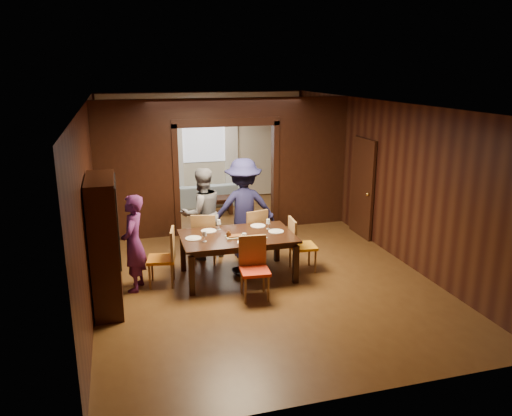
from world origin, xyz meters
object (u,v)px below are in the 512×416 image
object	(u,v)px
dining_table	(238,256)
chair_right	(303,245)
chair_far_l	(205,237)
chair_near	(255,269)
chair_far_r	(252,233)
hutch	(105,244)
sofa	(206,194)
coffee_table	(217,205)
person_purple	(134,243)
chair_left	(161,257)
person_grey	(202,214)
person_navy	(243,208)

from	to	relation	value
dining_table	chair_right	bearing A→B (deg)	-1.71
chair_far_l	chair_near	size ratio (longest dim) A/B	1.00
chair_right	chair_far_r	size ratio (longest dim) A/B	1.00
chair_far_l	hutch	xyz separation A→B (m)	(-1.72, -1.36, 0.52)
chair_near	hutch	bearing A→B (deg)	175.99
dining_table	chair_far_r	xyz separation A→B (m)	(0.49, 0.83, 0.10)
sofa	chair_right	world-z (taller)	chair_right
coffee_table	chair_right	size ratio (longest dim) A/B	0.82
person_purple	chair_right	world-z (taller)	person_purple
chair_right	chair_far_r	world-z (taller)	same
person_purple	chair_far_r	xyz separation A→B (m)	(2.21, 0.88, -0.31)
person_purple	chair_far_r	size ratio (longest dim) A/B	1.64
chair_far_l	chair_right	bearing A→B (deg)	167.19
chair_left	hutch	distance (m)	1.14
person_purple	hutch	distance (m)	0.68
person_purple	dining_table	distance (m)	1.77
hutch	chair_far_r	bearing A→B (deg)	27.56
chair_near	coffee_table	bearing A→B (deg)	90.51
sofa	hutch	xyz separation A→B (m)	(-2.46, -5.35, 0.71)
coffee_table	hutch	distance (m)	5.23
person_grey	hutch	distance (m)	2.37
person_purple	chair_right	xyz separation A→B (m)	(2.91, 0.01, -0.31)
person_purple	dining_table	world-z (taller)	person_purple
chair_left	chair_far_l	xyz separation A→B (m)	(0.87, 0.79, 0.00)
chair_near	hutch	distance (m)	2.29
hutch	chair_right	bearing A→B (deg)	8.62
person_purple	chair_far_l	world-z (taller)	person_purple
hutch	sofa	bearing A→B (deg)	65.31
chair_left	dining_table	bearing A→B (deg)	99.52
chair_far_r	chair_near	xyz separation A→B (m)	(-0.42, -1.71, 0.00)
chair_left	hutch	world-z (taller)	hutch
sofa	chair_far_l	world-z (taller)	chair_far_l
coffee_table	chair_left	bearing A→B (deg)	-113.64
chair_near	hutch	size ratio (longest dim) A/B	0.48
dining_table	chair_far_r	distance (m)	0.97
dining_table	chair_left	world-z (taller)	chair_left
dining_table	chair_right	size ratio (longest dim) A/B	1.97
person_navy	chair_near	xyz separation A→B (m)	(-0.29, -1.84, -0.46)
dining_table	chair_near	bearing A→B (deg)	-85.94
sofa	person_grey	bearing A→B (deg)	74.83
sofa	chair_left	size ratio (longest dim) A/B	2.07
chair_far_l	hutch	size ratio (longest dim) A/B	0.48
person_grey	chair_far_r	size ratio (longest dim) A/B	1.79
person_grey	sofa	size ratio (longest dim) A/B	0.87
sofa	hutch	distance (m)	5.93
person_navy	coffee_table	size ratio (longest dim) A/B	2.37
person_purple	person_navy	size ratio (longest dim) A/B	0.84
chair_left	chair_far_r	size ratio (longest dim) A/B	1.00
chair_right	chair_far_l	xyz separation A→B (m)	(-1.61, 0.85, 0.00)
sofa	coffee_table	bearing A→B (deg)	92.78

